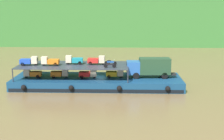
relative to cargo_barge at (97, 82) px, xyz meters
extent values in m
plane|color=brown|center=(0.00, 0.03, -0.75)|extent=(400.00, 400.00, 0.00)
cube|color=navy|center=(0.00, 0.03, 0.00)|extent=(26.56, 7.84, 1.50)
cube|color=black|center=(0.00, -3.91, -0.40)|extent=(26.03, 0.06, 0.50)
sphere|color=black|center=(-10.62, -4.12, 0.10)|extent=(0.76, 0.76, 0.76)
sphere|color=black|center=(-3.54, -4.12, 0.10)|extent=(0.76, 0.76, 0.76)
sphere|color=black|center=(3.54, -4.12, 0.10)|extent=(0.76, 0.76, 0.76)
sphere|color=black|center=(10.62, -4.12, 0.10)|extent=(0.76, 0.76, 0.76)
cube|color=#285BA3|center=(5.68, 0.15, 2.35)|extent=(2.08, 2.26, 2.00)
cube|color=#192833|center=(4.65, 0.11, 2.70)|extent=(0.13, 1.84, 0.60)
cube|color=#234228|center=(9.08, 0.28, 2.60)|extent=(4.88, 2.48, 2.50)
cube|color=black|center=(9.08, 0.28, 1.30)|extent=(6.85, 1.63, 0.20)
cylinder|color=black|center=(6.04, 1.18, 1.25)|extent=(1.01, 0.32, 1.00)
cylinder|color=black|center=(6.12, -0.84, 1.25)|extent=(1.01, 0.32, 1.00)
cylinder|color=black|center=(10.48, 1.34, 1.25)|extent=(1.01, 0.32, 1.00)
cylinder|color=black|center=(10.56, -0.68, 1.25)|extent=(1.01, 0.32, 1.00)
cylinder|color=#2D333D|center=(4.80, 3.47, 1.75)|extent=(0.16, 0.16, 2.00)
cylinder|color=#2D333D|center=(4.80, -3.41, 1.75)|extent=(0.16, 0.16, 2.00)
cylinder|color=#2D333D|center=(-12.40, 3.47, 1.75)|extent=(0.16, 0.16, 2.00)
cylinder|color=#2D333D|center=(-12.40, -3.41, 1.75)|extent=(0.16, 0.16, 2.00)
cube|color=#2D333D|center=(-3.80, 0.03, 2.70)|extent=(17.36, 7.04, 0.10)
cube|color=orange|center=(-9.72, -0.47, 1.38)|extent=(1.75, 1.27, 0.70)
cube|color=beige|center=(-11.11, -0.52, 1.58)|extent=(0.94, 1.03, 1.10)
cube|color=#19232D|center=(-11.58, -0.54, 1.69)|extent=(0.07, 0.85, 0.38)
cylinder|color=black|center=(-11.26, -0.53, 1.03)|extent=(0.57, 0.16, 0.56)
cylinder|color=black|center=(-9.34, 0.08, 1.03)|extent=(0.57, 0.16, 0.56)
cylinder|color=black|center=(-9.30, -0.98, 1.03)|extent=(0.57, 0.16, 0.56)
cube|color=orange|center=(-6.48, -0.33, 1.38)|extent=(1.76, 1.28, 0.70)
cube|color=#C6B793|center=(-5.08, -0.26, 1.58)|extent=(0.95, 1.04, 1.10)
cube|color=#19232D|center=(-4.61, -0.24, 1.69)|extent=(0.08, 0.85, 0.38)
cylinder|color=black|center=(-4.93, -0.26, 1.03)|extent=(0.57, 0.17, 0.56)
cylinder|color=black|center=(-6.85, -0.88, 1.03)|extent=(0.57, 0.17, 0.56)
cylinder|color=black|center=(-6.90, 0.18, 1.03)|extent=(0.57, 0.17, 0.56)
cube|color=red|center=(-1.98, -0.41, 1.38)|extent=(1.71, 1.21, 0.70)
cube|color=#C6B793|center=(-0.58, -0.40, 1.58)|extent=(0.91, 1.01, 1.10)
cube|color=#19232D|center=(-0.11, -0.40, 1.69)|extent=(0.05, 0.85, 0.38)
cylinder|color=black|center=(-0.43, -0.40, 1.03)|extent=(0.56, 0.14, 0.56)
cylinder|color=black|center=(-2.37, -0.94, 1.03)|extent=(0.56, 0.14, 0.56)
cylinder|color=black|center=(-2.38, 0.12, 1.03)|extent=(0.56, 0.14, 0.56)
cube|color=gold|center=(2.25, -0.05, 1.38)|extent=(1.75, 1.28, 0.70)
cube|color=#C6B793|center=(3.65, 0.02, 1.58)|extent=(0.95, 1.04, 1.10)
cube|color=#19232D|center=(4.12, 0.04, 1.69)|extent=(0.08, 0.85, 0.38)
cylinder|color=black|center=(3.80, 0.03, 1.03)|extent=(0.57, 0.17, 0.56)
cylinder|color=black|center=(1.87, -0.60, 1.03)|extent=(0.57, 0.17, 0.56)
cylinder|color=black|center=(1.82, 0.46, 1.03)|extent=(0.57, 0.17, 0.56)
cube|color=#1E47B7|center=(-11.22, -0.51, 3.38)|extent=(1.75, 1.27, 0.70)
cube|color=beige|center=(-9.82, -0.45, 3.58)|extent=(0.94, 1.04, 1.10)
cube|color=#19232D|center=(-9.36, -0.43, 3.69)|extent=(0.07, 0.85, 0.38)
cylinder|color=black|center=(-9.68, -0.45, 3.03)|extent=(0.57, 0.16, 0.56)
cylinder|color=black|center=(-11.60, -1.06, 3.03)|extent=(0.57, 0.16, 0.56)
cylinder|color=black|center=(-11.65, 0.00, 3.03)|extent=(0.57, 0.16, 0.56)
cube|color=orange|center=(-6.82, -0.56, 3.38)|extent=(1.73, 1.24, 0.70)
cube|color=beige|center=(-8.21, -0.59, 3.58)|extent=(0.92, 1.02, 1.10)
cube|color=#19232D|center=(-8.68, -0.60, 3.69)|extent=(0.06, 0.85, 0.38)
cylinder|color=black|center=(-8.36, -0.60, 3.03)|extent=(0.56, 0.15, 0.56)
cylinder|color=black|center=(-6.43, -0.02, 3.03)|extent=(0.56, 0.15, 0.56)
cylinder|color=black|center=(-6.40, -1.08, 3.03)|extent=(0.56, 0.15, 0.56)
cube|color=teal|center=(-3.21, 0.67, 3.38)|extent=(1.76, 1.29, 0.70)
cube|color=beige|center=(-4.61, 0.59, 3.58)|extent=(0.95, 1.05, 1.10)
cube|color=#19232D|center=(-5.08, 0.56, 3.69)|extent=(0.09, 0.85, 0.38)
cylinder|color=black|center=(-4.76, 0.58, 3.03)|extent=(0.57, 0.17, 0.56)
cylinder|color=black|center=(-2.84, 1.22, 3.03)|extent=(0.57, 0.17, 0.56)
cylinder|color=black|center=(-2.78, 0.16, 3.03)|extent=(0.57, 0.17, 0.56)
cube|color=red|center=(-0.69, 0.54, 3.38)|extent=(1.73, 1.24, 0.70)
cube|color=beige|center=(0.71, 0.50, 3.58)|extent=(0.93, 1.02, 1.10)
cube|color=#19232D|center=(1.18, 0.49, 3.69)|extent=(0.06, 0.85, 0.38)
cylinder|color=black|center=(0.86, 0.50, 3.03)|extent=(0.56, 0.15, 0.56)
cylinder|color=black|center=(-1.10, 0.02, 3.03)|extent=(0.56, 0.15, 0.56)
cylinder|color=black|center=(-1.08, 1.08, 3.03)|extent=(0.56, 0.15, 0.56)
cylinder|color=black|center=(2.75, -2.10, 3.05)|extent=(0.60, 0.12, 0.60)
cylinder|color=black|center=(1.45, -2.06, 3.05)|extent=(0.60, 0.12, 0.60)
cube|color=black|center=(2.10, -2.08, 3.27)|extent=(1.11, 0.23, 0.28)
cube|color=black|center=(1.85, -2.07, 3.45)|extent=(0.61, 0.22, 0.12)
cylinder|color=#B2B2B7|center=(2.65, -2.10, 3.60)|extent=(0.06, 0.55, 0.04)
cylinder|color=black|center=(2.77, -0.02, 3.05)|extent=(0.61, 0.15, 0.60)
cylinder|color=black|center=(1.48, 0.09, 3.05)|extent=(0.61, 0.15, 0.60)
cube|color=#1E4C99|center=(2.12, 0.03, 3.27)|extent=(1.11, 0.29, 0.28)
cube|color=black|center=(1.87, 0.05, 3.45)|extent=(0.61, 0.25, 0.12)
cylinder|color=#B2B2B7|center=(2.67, -0.01, 3.60)|extent=(0.09, 0.55, 0.04)
camera|label=1|loc=(3.95, -48.29, 12.20)|focal=50.11mm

